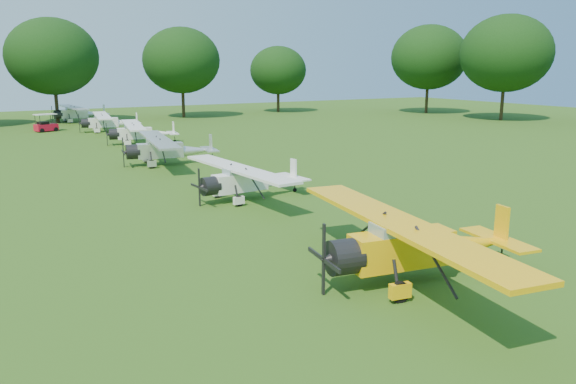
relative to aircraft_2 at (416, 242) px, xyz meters
name	(u,v)px	position (x,y,z in m)	size (l,w,h in m)	color
ground	(306,234)	(-0.42, 6.25, -1.34)	(160.00, 160.00, 0.00)	#295014
tree_belt	(377,41)	(3.15, 6.42, 6.69)	(137.36, 130.27, 14.52)	#302312
aircraft_2	(416,242)	(0.00, 0.00, 0.00)	(7.39, 11.71, 2.30)	#FCB60A
aircraft_3	(248,178)	(0.27, 13.36, -0.20)	(6.23, 9.94, 1.95)	white
aircraft_4	(167,148)	(-0.11, 26.05, -0.11)	(6.79, 10.77, 2.11)	silver
aircraft_5	(140,131)	(1.14, 38.01, -0.18)	(6.43, 10.18, 2.00)	white
aircraft_6	(108,121)	(0.78, 49.63, -0.17)	(6.47, 10.27, 2.02)	white
aircraft_7	(78,112)	(-0.10, 62.70, -0.09)	(6.86, 10.92, 2.15)	silver
golf_cart	(46,126)	(-5.14, 53.12, -0.70)	(2.54, 1.98, 1.91)	red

